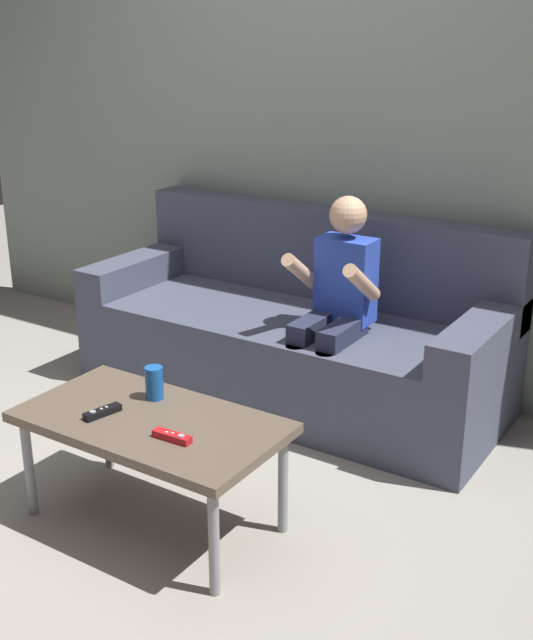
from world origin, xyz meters
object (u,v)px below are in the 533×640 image
object	(u,v)px
couch	(296,336)
game_remote_black_near_edge	(102,412)
game_remote_red_center	(171,437)
coffee_table	(151,428)
soda_can	(154,383)
person_seated_on_couch	(335,301)

from	to	relation	value
couch	game_remote_black_near_edge	bearing A→B (deg)	-90.30
couch	game_remote_black_near_edge	distance (m)	1.31
couch	game_remote_red_center	size ratio (longest dim) A/B	14.21
coffee_table	game_remote_red_center	distance (m)	0.19
soda_can	couch	bearing A→B (deg)	92.97
soda_can	person_seated_on_couch	bearing A→B (deg)	74.87
person_seated_on_couch	game_remote_black_near_edge	distance (m)	1.17
person_seated_on_couch	game_remote_black_near_edge	world-z (taller)	person_seated_on_couch
game_remote_red_center	soda_can	xyz separation A→B (m)	(-0.25, 0.22, 0.05)
game_remote_black_near_edge	couch	bearing A→B (deg)	89.70
person_seated_on_couch	coffee_table	bearing A→B (deg)	-98.59
game_remote_black_near_edge	soda_can	world-z (taller)	soda_can
couch	person_seated_on_couch	world-z (taller)	person_seated_on_couch
couch	soda_can	bearing A→B (deg)	-87.03
coffee_table	game_remote_black_near_edge	world-z (taller)	game_remote_black_near_edge
person_seated_on_couch	game_remote_black_near_edge	bearing A→B (deg)	-105.53
person_seated_on_couch	soda_can	distance (m)	0.95
couch	person_seated_on_couch	distance (m)	0.45
game_remote_black_near_edge	game_remote_red_center	world-z (taller)	same
game_remote_black_near_edge	game_remote_red_center	distance (m)	0.32
person_seated_on_couch	game_remote_red_center	size ratio (longest dim) A/B	7.23
coffee_table	soda_can	bearing A→B (deg)	124.57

